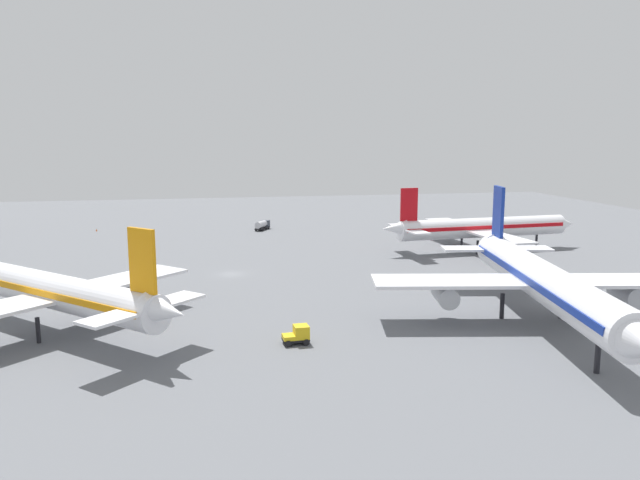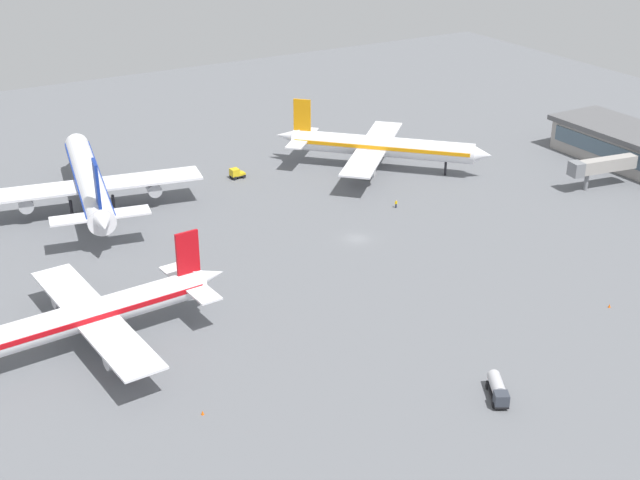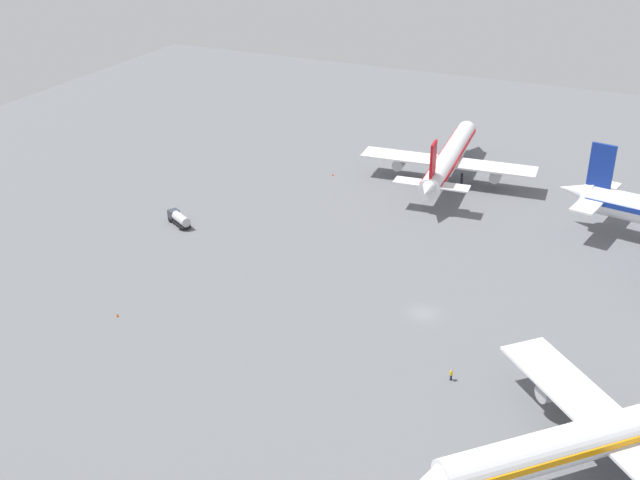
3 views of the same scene
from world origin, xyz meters
TOP-DOWN VIEW (x-y plane):
  - ground at (0.00, 0.00)m, footprint 288.00×288.00m
  - airplane_at_gate at (29.74, -25.02)m, footprint 39.15×39.18m
  - airplane_taxiing at (-12.48, 55.46)m, footprint 38.05×47.32m
  - airplane_distant at (39.88, 39.03)m, footprint 55.98×45.41m
  - fuel_truck at (-53.13, 11.36)m, footprint 6.42×4.75m
  - baggage_tug at (40.94, 5.80)m, footprint 2.33×3.28m
  - ground_crew_worker at (8.78, -15.15)m, footprint 0.39×0.58m
  - jet_bridge at (-4.14, -59.53)m, footprint 5.25×16.46m
  - safety_cone_near_gate at (-43.05, -20.96)m, footprint 0.44×0.44m
  - safety_cone_far_side at (-36.52, 47.26)m, footprint 0.44×0.44m

SIDE VIEW (x-z plane):
  - ground at x=0.00m, z-range 0.00..0.00m
  - safety_cone_near_gate at x=-43.05m, z-range 0.00..0.60m
  - safety_cone_far_side at x=-36.52m, z-range 0.00..0.60m
  - ground_crew_worker at x=8.78m, z-range 0.01..1.68m
  - baggage_tug at x=40.94m, z-range 0.01..2.31m
  - fuel_truck at x=-53.13m, z-range 0.14..2.64m
  - jet_bridge at x=-4.14m, z-range 1.75..8.49m
  - airplane_taxiing at x=-12.48m, z-range -1.96..12.43m
  - airplane_at_gate at x=29.74m, z-range -2.07..13.10m
  - airplane_distant at x=39.88m, z-range -2.34..14.78m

